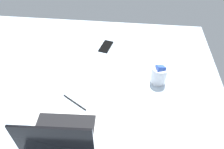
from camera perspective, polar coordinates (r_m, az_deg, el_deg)
name	(u,v)px	position (r cm, az deg, el deg)	size (l,w,h in cm)	color
bed_mattress	(75,88)	(139.09, -9.85, -3.71)	(180.00, 140.00, 18.00)	silver
laptop	(61,135)	(104.33, -13.43, -15.43)	(34.18, 24.73, 23.00)	silver
snack_cup	(159,74)	(127.71, 12.48, 0.05)	(9.00, 9.99, 13.77)	silver
cell_phone	(106,46)	(155.23, -1.64, 7.54)	(6.80, 14.00, 0.80)	black
charger_cable	(74,102)	(119.52, -10.03, -7.37)	(17.00, 0.60, 0.60)	black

